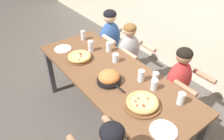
{
  "coord_description": "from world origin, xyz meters",
  "views": [
    {
      "loc": [
        1.6,
        -1.21,
        2.29
      ],
      "look_at": [
        0.0,
        0.0,
        0.85
      ],
      "focal_mm": 35.0,
      "sensor_mm": 36.0,
      "label": 1
    }
  ],
  "objects": [
    {
      "name": "ground_plane",
      "position": [
        0.0,
        0.0,
        0.0
      ],
      "size": [
        18.0,
        18.0,
        0.0
      ],
      "primitive_type": "plane",
      "color": "#514C47",
      "rests_on": "ground"
    },
    {
      "name": "dining_table",
      "position": [
        0.0,
        0.0,
        0.71
      ],
      "size": [
        2.18,
        0.85,
        0.8
      ],
      "color": "brown",
      "rests_on": "ground"
    },
    {
      "name": "pizza_board_main",
      "position": [
        0.58,
        -0.08,
        0.83
      ],
      "size": [
        0.36,
        0.36,
        0.07
      ],
      "color": "brown",
      "rests_on": "dining_table"
    },
    {
      "name": "pizza_board_second",
      "position": [
        -0.48,
        -0.14,
        0.83
      ],
      "size": [
        0.29,
        0.29,
        0.07
      ],
      "color": "brown",
      "rests_on": "dining_table"
    },
    {
      "name": "skillet_bowl",
      "position": [
        0.1,
        -0.12,
        0.85
      ],
      "size": [
        0.38,
        0.26,
        0.13
      ],
      "color": "black",
      "rests_on": "dining_table"
    },
    {
      "name": "empty_plate_a",
      "position": [
        -0.84,
        -0.2,
        0.8
      ],
      "size": [
        0.23,
        0.23,
        0.02
      ],
      "color": "white",
      "rests_on": "dining_table"
    },
    {
      "name": "empty_plate_b",
      "position": [
        0.91,
        -0.14,
        0.8
      ],
      "size": [
        0.24,
        0.24,
        0.02
      ],
      "color": "white",
      "rests_on": "dining_table"
    },
    {
      "name": "cocktail_glass_blue",
      "position": [
        0.37,
        0.32,
        0.84
      ],
      "size": [
        0.07,
        0.07,
        0.11
      ],
      "color": "silver",
      "rests_on": "dining_table"
    },
    {
      "name": "drinking_glass_a",
      "position": [
        -0.91,
        0.17,
        0.86
      ],
      "size": [
        0.06,
        0.06,
        0.14
      ],
      "color": "silver",
      "rests_on": "dining_table"
    },
    {
      "name": "drinking_glass_b",
      "position": [
        0.29,
        0.17,
        0.86
      ],
      "size": [
        0.07,
        0.07,
        0.14
      ],
      "color": "silver",
      "rests_on": "dining_table"
    },
    {
      "name": "drinking_glass_c",
      "position": [
        -0.42,
        0.27,
        0.86
      ],
      "size": [
        0.07,
        0.07,
        0.13
      ],
      "color": "silver",
      "rests_on": "dining_table"
    },
    {
      "name": "drinking_glass_d",
      "position": [
        -0.17,
        0.18,
        0.84
      ],
      "size": [
        0.08,
        0.08,
        0.11
      ],
      "color": "silver",
      "rests_on": "dining_table"
    },
    {
      "name": "drinking_glass_e",
      "position": [
        -0.58,
        0.08,
        0.86
      ],
      "size": [
        0.07,
        0.07,
        0.14
      ],
      "color": "silver",
      "rests_on": "dining_table"
    },
    {
      "name": "drinking_glass_f",
      "position": [
        0.78,
        0.23,
        0.86
      ],
      "size": [
        0.07,
        0.07,
        0.13
      ],
      "color": "silver",
      "rests_on": "dining_table"
    },
    {
      "name": "drinking_glass_g",
      "position": [
        0.48,
        0.18,
        0.86
      ],
      "size": [
        0.07,
        0.07,
        0.12
      ],
      "color": "silver",
      "rests_on": "dining_table"
    },
    {
      "name": "diner_far_midleft",
      "position": [
        -0.44,
        0.64,
        0.49
      ],
      "size": [
        0.51,
        0.4,
        1.08
      ],
      "rotation": [
        0.0,
        0.0,
        -1.57
      ],
      "color": "#99999E",
      "rests_on": "ground"
    },
    {
      "name": "diner_far_left",
      "position": [
        -0.9,
        0.64,
        0.53
      ],
      "size": [
        0.51,
        0.4,
        1.14
      ],
      "rotation": [
        0.0,
        0.0,
        -1.57
      ],
      "color": "#2D5193",
      "rests_on": "ground"
    },
    {
      "name": "diner_far_midright",
      "position": [
        0.46,
        0.64,
        0.51
      ],
      "size": [
        0.51,
        0.4,
        1.12
      ],
      "rotation": [
        0.0,
        0.0,
        -1.57
      ],
      "color": "#B22D2D",
      "rests_on": "ground"
    }
  ]
}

